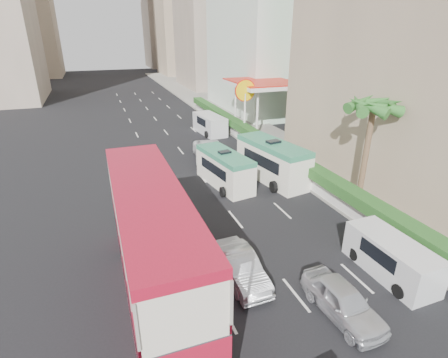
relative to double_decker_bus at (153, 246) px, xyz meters
name	(u,v)px	position (x,y,z in m)	size (l,w,h in m)	color
ground_plane	(281,266)	(6.00, 0.00, -2.53)	(200.00, 200.00, 0.00)	black
double_decker_bus	(153,246)	(0.00, 0.00, 0.00)	(2.50, 11.00, 5.06)	#A61128
car_silver_lane_a	(240,278)	(3.73, -0.17, -2.53)	(1.43, 4.11, 1.35)	silver
car_silver_lane_b	(340,314)	(6.71, -3.58, -2.53)	(1.59, 3.95, 1.35)	silver
van_asset	(209,159)	(7.39, 15.84, -2.53)	(2.45, 5.30, 1.47)	silver
minibus_near	(225,169)	(6.77, 10.06, -1.29)	(1.86, 5.58, 2.47)	silver
minibus_far	(272,161)	(10.51, 9.82, -1.08)	(2.19, 6.56, 2.91)	silver
panel_van_near	(391,257)	(10.42, -2.21, -1.64)	(1.77, 4.43, 1.77)	silver
panel_van_far	(210,124)	(10.13, 23.89, -1.52)	(2.02, 5.06, 2.02)	silver
sidewalk	(246,126)	(15.00, 25.00, -2.44)	(6.00, 120.00, 0.18)	#99968C
kerb_wall	(267,152)	(12.20, 14.00, -1.85)	(0.30, 44.00, 1.00)	silver
hedge	(267,143)	(12.20, 14.00, -1.00)	(1.10, 44.00, 0.70)	#2D6626
palm_tree	(365,156)	(13.80, 4.00, 0.85)	(0.36, 0.36, 6.40)	brown
shell_station	(262,106)	(16.00, 23.00, 0.22)	(6.50, 8.00, 5.50)	silver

